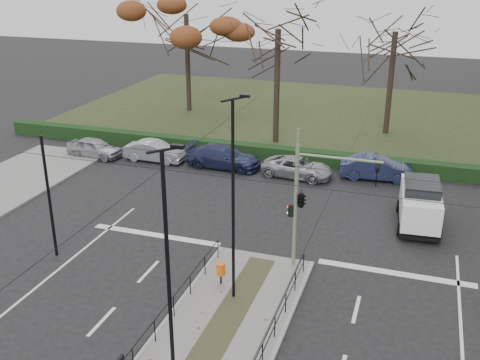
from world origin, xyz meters
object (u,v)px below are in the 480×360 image
object	(u,v)px
litter_bin	(221,269)
streetlamp_median_far	(234,201)
bare_tree_near	(278,38)
white_van	(420,202)
rust_tree	(186,14)
parked_car_fifth	(377,168)
parked_car_third	(223,157)
streetlamp_median_near	(169,279)
bare_tree_center	(395,39)
traffic_light	(303,198)
parked_car_fourth	(298,167)
parked_car_second	(155,151)
parked_car_first	(94,148)

from	to	relation	value
litter_bin	streetlamp_median_far	world-z (taller)	streetlamp_median_far
streetlamp_median_far	bare_tree_near	xyz separation A→B (m)	(-3.97, 21.47, 3.46)
white_van	rust_tree	bearing A→B (deg)	138.92
parked_car_fifth	parked_car_third	bearing A→B (deg)	90.11
streetlamp_median_near	bare_tree_center	xyz separation A→B (m)	(3.88, 32.62, 3.06)
rust_tree	traffic_light	bearing A→B (deg)	-56.90
parked_car_fourth	streetlamp_median_far	bearing A→B (deg)	-171.52
litter_bin	streetlamp_median_far	bearing A→B (deg)	-42.01
traffic_light	white_van	distance (m)	8.43
parked_car_second	rust_tree	xyz separation A→B (m)	(-3.23, 13.63, 8.08)
white_van	rust_tree	size ratio (longest dim) A/B	0.42
bare_tree_near	parked_car_fifth	size ratio (longest dim) A/B	2.43
litter_bin	white_van	size ratio (longest dim) A/B	0.20
bare_tree_near	streetlamp_median_near	bearing A→B (deg)	-81.64
streetlamp_median_far	bare_tree_center	distance (m)	27.07
bare_tree_near	traffic_light	bearing A→B (deg)	-71.52
white_van	rust_tree	distance (m)	29.11
traffic_light	streetlamp_median_near	distance (m)	9.67
streetlamp_median_far	white_van	xyz separation A→B (m)	(7.02, 9.83, -3.21)
traffic_light	parked_car_first	distance (m)	20.72
parked_car_fifth	white_van	bearing A→B (deg)	-161.29
traffic_light	bare_tree_near	distance (m)	19.57
parked_car_fourth	white_van	size ratio (longest dim) A/B	0.95
parked_car_third	parked_car_fourth	size ratio (longest dim) A/B	1.12
parked_car_fifth	streetlamp_median_far	bearing A→B (deg)	159.50
traffic_light	parked_car_fifth	bearing A→B (deg)	80.30
litter_bin	streetlamp_median_near	distance (m)	7.77
parked_car_second	bare_tree_near	distance (m)	12.14
parked_car_third	traffic_light	bearing A→B (deg)	-143.65
litter_bin	parked_car_fifth	size ratio (longest dim) A/B	0.21
traffic_light	parked_car_second	xyz separation A→B (m)	(-13.02, 11.30, -2.82)
streetlamp_median_near	streetlamp_median_far	bearing A→B (deg)	90.63
bare_tree_center	litter_bin	bearing A→B (deg)	-100.56
bare_tree_near	rust_tree	bearing A→B (deg)	146.14
parked_car_third	parked_car_fourth	xyz separation A→B (m)	(5.20, -0.15, -0.11)
white_van	parked_car_fourth	bearing A→B (deg)	147.21
white_van	streetlamp_median_far	bearing A→B (deg)	-125.53
litter_bin	streetlamp_median_far	distance (m)	3.85
parked_car_fourth	bare_tree_near	size ratio (longest dim) A/B	0.41
litter_bin	rust_tree	xyz separation A→B (m)	(-13.31, 27.53, 7.95)
parked_car_second	parked_car_fourth	world-z (taller)	parked_car_second
streetlamp_median_near	streetlamp_median_far	size ratio (longest dim) A/B	0.99
streetlamp_median_near	parked_car_fourth	distance (m)	21.20
white_van	bare_tree_near	xyz separation A→B (m)	(-10.99, 11.63, 6.68)
parked_car_third	white_van	bearing A→B (deg)	-109.87
parked_car_second	bare_tree_center	bearing A→B (deg)	-51.64
litter_bin	bare_tree_near	bearing A→B (deg)	98.52
traffic_light	rust_tree	size ratio (longest dim) A/B	0.51
litter_bin	bare_tree_near	world-z (taller)	bare_tree_near
parked_car_second	bare_tree_center	distance (m)	20.26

